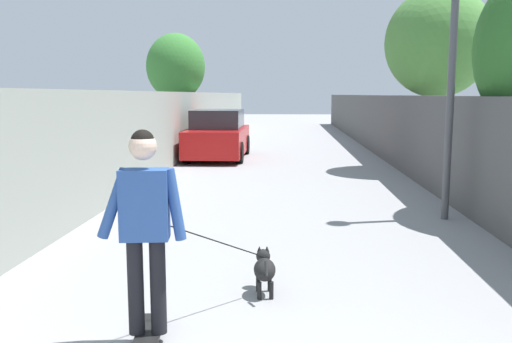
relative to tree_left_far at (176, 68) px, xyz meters
The scene contains 10 objects.
ground_plane 7.15m from the tree_left_far, 140.54° to the right, with size 80.00×80.00×0.00m, color gray.
wall_left 7.33m from the tree_left_far, behind, with size 48.00×0.30×2.10m, color #999E93.
fence_right 10.36m from the tree_left_far, 133.56° to the right, with size 48.00×0.30×1.99m, color #4C4C4C.
tree_left_far is the anchor object (origin of this frame).
tree_right_distant 10.08m from the tree_left_far, 126.55° to the right, with size 2.72×2.72×4.75m.
lamp_post 13.53m from the tree_left_far, 149.76° to the right, with size 0.36×0.36×4.48m.
skateboard 16.93m from the tree_left_far, 169.28° to the right, with size 0.82×0.29×0.08m.
person_skateboarder 16.78m from the tree_left_far, 169.28° to the right, with size 0.26×0.72×1.67m.
dog 15.98m from the tree_left_far, 165.28° to the right, with size 1.43×1.04×1.06m.
car_near 4.61m from the tree_left_far, 149.60° to the right, with size 4.09×1.80×1.54m.
Camera 1 is at (-1.53, -0.11, 2.02)m, focal length 38.00 mm.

